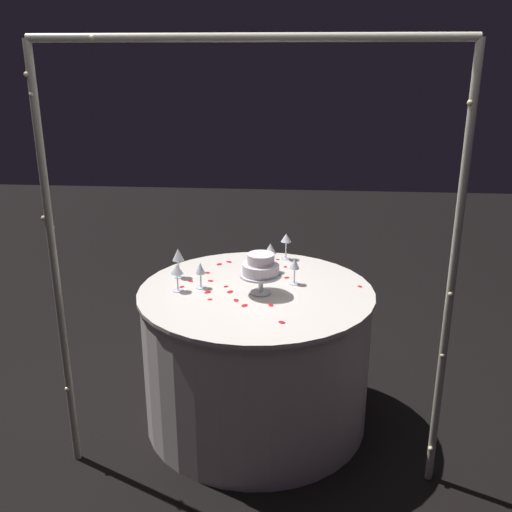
{
  "coord_description": "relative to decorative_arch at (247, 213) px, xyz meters",
  "views": [
    {
      "loc": [
        -0.24,
        2.82,
        1.96
      ],
      "look_at": [
        0.0,
        0.0,
        0.98
      ],
      "focal_mm": 40.45,
      "sensor_mm": 36.0,
      "label": 1
    }
  ],
  "objects": [
    {
      "name": "rose_petal_4",
      "position": [
        0.17,
        -0.47,
        -0.54
      ],
      "size": [
        0.03,
        0.03,
        0.0
      ],
      "primitive_type": "ellipsoid",
      "rotation": [
        0.0,
        0.0,
        3.97
      ],
      "color": "red",
      "rests_on": "main_table"
    },
    {
      "name": "rose_petal_6",
      "position": [
        0.25,
        -0.38,
        -0.54
      ],
      "size": [
        0.05,
        0.05,
        0.0
      ],
      "primitive_type": "ellipsoid",
      "rotation": [
        0.0,
        0.0,
        0.8
      ],
      "color": "red",
      "rests_on": "main_table"
    },
    {
      "name": "rose_petal_3",
      "position": [
        -0.14,
        -0.8,
        -0.54
      ],
      "size": [
        0.02,
        0.03,
        0.0
      ],
      "primitive_type": "ellipsoid",
      "rotation": [
        0.0,
        0.0,
        1.65
      ],
      "color": "red",
      "rests_on": "main_table"
    },
    {
      "name": "rose_petal_15",
      "position": [
        0.07,
        -0.77,
        -0.54
      ],
      "size": [
        0.04,
        0.04,
        0.0
      ],
      "primitive_type": "ellipsoid",
      "rotation": [
        0.0,
        0.0,
        0.61
      ],
      "color": "red",
      "rests_on": "main_table"
    },
    {
      "name": "tiered_cake",
      "position": [
        -0.03,
        -0.39,
        -0.39
      ],
      "size": [
        0.22,
        0.22,
        0.22
      ],
      "color": "silver",
      "rests_on": "main_table"
    },
    {
      "name": "wine_glass_4",
      "position": [
        -0.14,
        -0.95,
        -0.41
      ],
      "size": [
        0.06,
        0.06,
        0.16
      ],
      "color": "silver",
      "rests_on": "main_table"
    },
    {
      "name": "wine_glass_0",
      "position": [
        0.41,
        -0.39,
        -0.42
      ],
      "size": [
        0.07,
        0.07,
        0.15
      ],
      "color": "silver",
      "rests_on": "main_table"
    },
    {
      "name": "rose_petal_18",
      "position": [
        -0.09,
        -0.93,
        -0.54
      ],
      "size": [
        0.03,
        0.02,
        0.0
      ],
      "primitive_type": "ellipsoid",
      "rotation": [
        0.0,
        0.0,
        0.12
      ],
      "color": "red",
      "rests_on": "main_table"
    },
    {
      "name": "rose_petal_8",
      "position": [
        0.04,
        -0.22,
        -0.54
      ],
      "size": [
        0.04,
        0.05,
        0.0
      ],
      "primitive_type": "ellipsoid",
      "rotation": [
        0.0,
        0.0,
        1.02
      ],
      "color": "red",
      "rests_on": "main_table"
    },
    {
      "name": "rose_petal_17",
      "position": [
        0.09,
        -0.28,
        -0.54
      ],
      "size": [
        0.04,
        0.04,
        0.0
      ],
      "primitive_type": "ellipsoid",
      "rotation": [
        0.0,
        0.0,
        5.11
      ],
      "color": "red",
      "rests_on": "main_table"
    },
    {
      "name": "rose_petal_2",
      "position": [
        0.25,
        -0.81,
        -0.54
      ],
      "size": [
        0.04,
        0.05,
        0.0
      ],
      "primitive_type": "ellipsoid",
      "rotation": [
        0.0,
        0.0,
        4.02
      ],
      "color": "red",
      "rests_on": "main_table"
    },
    {
      "name": "wine_glass_5",
      "position": [
        0.45,
        -0.59,
        -0.41
      ],
      "size": [
        0.07,
        0.07,
        0.17
      ],
      "color": "silver",
      "rests_on": "main_table"
    },
    {
      "name": "rose_petal_14",
      "position": [
        0.13,
        -0.39,
        -0.54
      ],
      "size": [
        0.04,
        0.05,
        0.0
      ],
      "primitive_type": "ellipsoid",
      "rotation": [
        0.0,
        0.0,
        4.15
      ],
      "color": "red",
      "rests_on": "main_table"
    },
    {
      "name": "wine_glass_3",
      "position": [
        -0.06,
        -0.72,
        -0.41
      ],
      "size": [
        0.07,
        0.07,
        0.17
      ],
      "color": "silver",
      "rests_on": "main_table"
    },
    {
      "name": "decorative_arch",
      "position": [
        0.0,
        0.0,
        0.0
      ],
      "size": [
        1.83,
        0.06,
        2.05
      ],
      "color": "#B7B29E",
      "rests_on": "ground"
    },
    {
      "name": "rose_petal_0",
      "position": [
        0.3,
        -0.66,
        -0.54
      ],
      "size": [
        0.04,
        0.04,
        0.0
      ],
      "primitive_type": "ellipsoid",
      "rotation": [
        0.0,
        0.0,
        5.76
      ],
      "color": "red",
      "rests_on": "main_table"
    },
    {
      "name": "rose_petal_1",
      "position": [
        0.22,
        -0.29,
        -0.54
      ],
      "size": [
        0.03,
        0.03,
        0.0
      ],
      "primitive_type": "ellipsoid",
      "rotation": [
        0.0,
        0.0,
        3.5
      ],
      "color": "red",
      "rests_on": "main_table"
    },
    {
      "name": "rose_petal_11",
      "position": [
        -0.16,
        -0.62,
        -0.54
      ],
      "size": [
        0.04,
        0.04,
        0.0
      ],
      "primitive_type": "ellipsoid",
      "rotation": [
        0.0,
        0.0,
        3.67
      ],
      "color": "red",
      "rests_on": "main_table"
    },
    {
      "name": "rose_petal_16",
      "position": [
        -0.15,
        -0.05,
        -0.54
      ],
      "size": [
        0.04,
        0.04,
        0.0
      ],
      "primitive_type": "ellipsoid",
      "rotation": [
        0.0,
        0.0,
        2.52
      ],
      "color": "red",
      "rests_on": "main_table"
    },
    {
      "name": "wine_glass_1",
      "position": [
        -0.2,
        -0.54,
        -0.43
      ],
      "size": [
        0.06,
        0.06,
        0.15
      ],
      "color": "silver",
      "rests_on": "main_table"
    },
    {
      "name": "rose_petal_13",
      "position": [
        0.2,
        -0.86,
        -0.54
      ],
      "size": [
        0.04,
        0.03,
        0.0
      ],
      "primitive_type": "ellipsoid",
      "rotation": [
        0.0,
        0.0,
        2.82
      ],
      "color": "red",
      "rests_on": "main_table"
    },
    {
      "name": "rose_petal_12",
      "position": [
        -0.55,
        -0.53,
        -0.54
      ],
      "size": [
        0.03,
        0.04,
        0.0
      ],
      "primitive_type": "ellipsoid",
      "rotation": [
        0.0,
        0.0,
        2.32
      ],
      "color": "red",
      "rests_on": "main_table"
    },
    {
      "name": "rose_petal_7",
      "position": [
        0.26,
        -0.54,
        -0.54
      ],
      "size": [
        0.04,
        0.03,
        0.0
      ],
      "primitive_type": "ellipsoid",
      "rotation": [
        0.0,
        0.0,
        2.99
      ],
      "color": "red",
      "rests_on": "main_table"
    },
    {
      "name": "ground_plane",
      "position": [
        -0.0,
        -0.44,
        -1.33
      ],
      "size": [
        12.0,
        12.0,
        0.0
      ],
      "primitive_type": "plane",
      "color": "black"
    },
    {
      "name": "wine_glass_2",
      "position": [
        0.3,
        -0.44,
        -0.44
      ],
      "size": [
        0.06,
        0.06,
        0.14
      ],
      "color": "silver",
      "rests_on": "main_table"
    },
    {
      "name": "rose_petal_10",
      "position": [
        -0.09,
        -0.24,
        -0.54
      ],
      "size": [
        0.03,
        0.04,
        0.0
      ],
      "primitive_type": "ellipsoid",
      "rotation": [
        0.0,
        0.0,
        1.83
      ],
      "color": "red",
      "rests_on": "main_table"
    },
    {
      "name": "rose_petal_9",
      "position": [
        0.4,
        -0.44,
        -0.54
      ],
      "size": [
        0.03,
        0.04,
        0.0
      ],
      "primitive_type": "ellipsoid",
      "rotation": [
        0.0,
        0.0,
        4.01
      ],
      "color": "red",
      "rests_on": "main_table"
    },
    {
      "name": "main_table",
      "position": [
        -0.0,
        -0.44,
        -0.93
      ],
      "size": [
        1.26,
        1.26,
        0.79
      ],
      "color": "silver",
      "rests_on": "ground"
    },
    {
      "name": "rose_petal_5",
      "position": [
        0.37,
        -0.53,
        -0.54
      ],
      "size": [
        0.04,
        0.04,
        0.0
      ],
      "primitive_type": "ellipsoid",
      "rotation": [
        0.0,
        0.0,
        2.53
      ],
      "color": "red",
      "rests_on": "main_table"
    }
  ]
}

